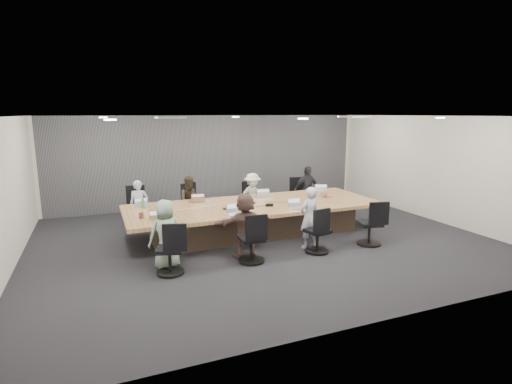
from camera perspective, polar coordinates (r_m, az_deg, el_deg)
name	(u,v)px	position (r m, az deg, el deg)	size (l,w,h in m)	color
floor	(263,240)	(9.25, 0.94, -6.84)	(10.00, 8.00, 0.00)	#242429
ceiling	(263,116)	(8.80, 1.00, 10.77)	(10.00, 8.00, 0.00)	white
wall_back	(213,161)	(12.66, -6.16, 4.49)	(10.00, 2.80, 0.00)	silver
wall_front	(381,226)	(5.55, 17.42, -4.62)	(10.00, 2.80, 0.00)	silver
wall_left	(4,197)	(8.37, -32.38, -0.64)	(8.00, 2.80, 0.00)	silver
wall_right	(433,168)	(11.79, 23.96, 3.09)	(8.00, 2.80, 0.00)	silver
curtain	(214,161)	(12.59, -6.06, 4.45)	(9.80, 0.04, 2.80)	#5B5C62
conference_table	(254,218)	(9.58, -0.23, -3.70)	(6.00, 2.20, 0.74)	#4C3A2D
chair_0	(138,210)	(10.62, -16.52, -2.49)	(0.59, 0.59, 0.87)	black
chair_1	(188,206)	(10.81, -9.70, -2.05)	(0.57, 0.57, 0.84)	black
chair_2	(248,203)	(11.30, -1.16, -1.58)	(0.50, 0.50, 0.73)	black
chair_3	(301,198)	(11.99, 6.41, -0.83)	(0.51, 0.51, 0.76)	black
chair_4	(170,253)	(7.41, -12.23, -8.58)	(0.53, 0.53, 0.78)	black
chair_5	(251,242)	(7.80, -0.66, -7.21)	(0.54, 0.54, 0.80)	black
chair_6	(317,235)	(8.43, 8.76, -6.03)	(0.52, 0.52, 0.77)	black
chair_7	(370,227)	(9.16, 15.91, -4.83)	(0.55, 0.55, 0.81)	black
person_0	(139,206)	(10.23, -16.37, -1.90)	(0.46, 0.30, 1.25)	#A7B9C5
laptop_0	(141,206)	(9.67, -16.07, -1.88)	(0.30, 0.20, 0.02)	#B2B2B7
person_1	(191,201)	(10.43, -9.32, -1.27)	(0.62, 0.49, 1.28)	#342C22
laptop_1	(196,201)	(9.88, -8.62, -1.30)	(0.31, 0.22, 0.02)	#8C6647
person_2	(252,196)	(10.92, -0.51, -0.59)	(0.82, 0.47, 1.27)	beige
laptop_2	(260,196)	(10.40, 0.60, -0.54)	(0.33, 0.23, 0.02)	#B2B2B7
person_3	(307,190)	(11.63, 7.27, 0.31)	(0.81, 0.34, 1.37)	#24222A
laptop_3	(317,191)	(11.15, 8.66, 0.13)	(0.34, 0.23, 0.02)	#B2B2B7
person_4	(166,234)	(7.66, -12.78, -5.87)	(0.64, 0.42, 1.31)	#89A68F
laptop_4	(161,222)	(8.15, -13.45, -4.16)	(0.34, 0.23, 0.02)	#8C6647
person_5	(245,225)	(8.04, -1.58, -4.73)	(1.22, 0.39, 1.32)	brown
laptop_5	(236,214)	(8.52, -2.89, -3.20)	(0.33, 0.23, 0.02)	#B2B2B7
person_6	(309,217)	(8.65, 7.63, -3.63)	(0.49, 0.32, 1.33)	silver
laptop_6	(297,208)	(9.09, 5.93, -2.32)	(0.31, 0.22, 0.02)	#B2B2B7
bottle_green_left	(143,203)	(9.41, -15.84, -1.58)	(0.06, 0.06, 0.23)	#52904F
bottle_green_right	(309,196)	(9.93, 7.62, -0.52)	(0.07, 0.07, 0.25)	#52904F
bottle_clear	(208,205)	(8.99, -6.81, -1.88)	(0.06, 0.06, 0.21)	silver
cup_white_far	(243,198)	(9.86, -1.87, -0.93)	(0.09, 0.09, 0.11)	white
cup_white_near	(318,195)	(10.48, 8.87, -0.36)	(0.08, 0.08, 0.10)	white
mug_brown	(141,215)	(8.56, -16.10, -3.22)	(0.10, 0.10, 0.12)	brown
mic_left	(227,209)	(9.01, -4.19, -2.37)	(0.16, 0.11, 0.03)	black
mic_right	(252,203)	(9.56, -0.59, -1.57)	(0.14, 0.09, 0.03)	black
stapler	(269,205)	(9.25, 1.92, -1.87)	(0.18, 0.04, 0.07)	black
canvas_bag	(322,194)	(10.46, 9.39, -0.25)	(0.28, 0.17, 0.15)	tan
snack_packet	(329,196)	(10.43, 10.39, -0.63)	(0.19, 0.13, 0.04)	orange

